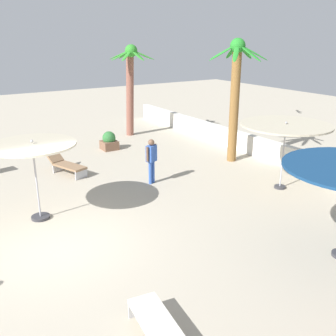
{
  "coord_description": "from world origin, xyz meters",
  "views": [
    {
      "loc": [
        8.88,
        -2.25,
        5.02
      ],
      "look_at": [
        0.0,
        3.4,
        1.4
      ],
      "focal_mm": 41.46,
      "sensor_mm": 36.0,
      "label": 1
    }
  ],
  "objects_px": {
    "planter": "(109,141)",
    "patio_umbrella_3": "(286,127)",
    "lounge_chair_0": "(162,328)",
    "lounge_chair_2": "(65,164)",
    "guest_2": "(151,157)",
    "palm_tree_0": "(235,87)",
    "patio_umbrella_2": "(33,150)",
    "palm_tree_1": "(130,80)"
  },
  "relations": [
    {
      "from": "palm_tree_1",
      "to": "planter",
      "type": "height_order",
      "value": "palm_tree_1"
    },
    {
      "from": "palm_tree_1",
      "to": "lounge_chair_2",
      "type": "distance_m",
      "value": 6.69
    },
    {
      "from": "palm_tree_1",
      "to": "lounge_chair_2",
      "type": "xyz_separation_m",
      "value": [
        3.88,
        -4.86,
        -2.49
      ]
    },
    {
      "from": "lounge_chair_2",
      "to": "planter",
      "type": "height_order",
      "value": "planter"
    },
    {
      "from": "patio_umbrella_2",
      "to": "palm_tree_0",
      "type": "height_order",
      "value": "palm_tree_0"
    },
    {
      "from": "patio_umbrella_3",
      "to": "lounge_chair_2",
      "type": "distance_m",
      "value": 8.12
    },
    {
      "from": "patio_umbrella_3",
      "to": "guest_2",
      "type": "xyz_separation_m",
      "value": [
        -2.8,
        -3.5,
        -1.2
      ]
    },
    {
      "from": "lounge_chair_0",
      "to": "patio_umbrella_3",
      "type": "bearing_deg",
      "value": 118.75
    },
    {
      "from": "lounge_chair_0",
      "to": "planter",
      "type": "distance_m",
      "value": 12.3
    },
    {
      "from": "patio_umbrella_2",
      "to": "palm_tree_1",
      "type": "xyz_separation_m",
      "value": [
        -7.24,
        6.72,
        0.82
      ]
    },
    {
      "from": "patio_umbrella_2",
      "to": "guest_2",
      "type": "distance_m",
      "value": 4.34
    },
    {
      "from": "patio_umbrella_2",
      "to": "palm_tree_1",
      "type": "bearing_deg",
      "value": 137.11
    },
    {
      "from": "patio_umbrella_2",
      "to": "lounge_chair_0",
      "type": "relative_size",
      "value": 1.22
    },
    {
      "from": "planter",
      "to": "guest_2",
      "type": "bearing_deg",
      "value": -6.11
    },
    {
      "from": "palm_tree_1",
      "to": "guest_2",
      "type": "xyz_separation_m",
      "value": [
        6.51,
        -2.58,
        -1.91
      ]
    },
    {
      "from": "palm_tree_0",
      "to": "guest_2",
      "type": "distance_m",
      "value": 4.67
    },
    {
      "from": "lounge_chair_2",
      "to": "guest_2",
      "type": "xyz_separation_m",
      "value": [
        2.63,
        2.27,
        0.58
      ]
    },
    {
      "from": "patio_umbrella_3",
      "to": "lounge_chair_0",
      "type": "bearing_deg",
      "value": -61.25
    },
    {
      "from": "lounge_chair_2",
      "to": "patio_umbrella_2",
      "type": "bearing_deg",
      "value": -29.0
    },
    {
      "from": "palm_tree_1",
      "to": "lounge_chair_0",
      "type": "xyz_separation_m",
      "value": [
        13.27,
        -6.32,
        -2.49
      ]
    },
    {
      "from": "patio_umbrella_3",
      "to": "palm_tree_0",
      "type": "distance_m",
      "value": 3.45
    },
    {
      "from": "patio_umbrella_3",
      "to": "guest_2",
      "type": "distance_m",
      "value": 4.64
    },
    {
      "from": "lounge_chair_0",
      "to": "lounge_chair_2",
      "type": "relative_size",
      "value": 0.99
    },
    {
      "from": "lounge_chair_2",
      "to": "guest_2",
      "type": "relative_size",
      "value": 1.21
    },
    {
      "from": "palm_tree_0",
      "to": "palm_tree_1",
      "type": "xyz_separation_m",
      "value": [
        -6.03,
        -1.58,
        -0.17
      ]
    },
    {
      "from": "palm_tree_0",
      "to": "patio_umbrella_2",
      "type": "bearing_deg",
      "value": -81.75
    },
    {
      "from": "planter",
      "to": "lounge_chair_2",
      "type": "bearing_deg",
      "value": -52.38
    },
    {
      "from": "palm_tree_0",
      "to": "lounge_chair_2",
      "type": "relative_size",
      "value": 2.51
    },
    {
      "from": "lounge_chair_0",
      "to": "guest_2",
      "type": "xyz_separation_m",
      "value": [
        -6.77,
        3.73,
        0.58
      ]
    },
    {
      "from": "lounge_chair_2",
      "to": "palm_tree_1",
      "type": "bearing_deg",
      "value": 128.58
    },
    {
      "from": "lounge_chair_2",
      "to": "patio_umbrella_3",
      "type": "bearing_deg",
      "value": 46.76
    },
    {
      "from": "patio_umbrella_2",
      "to": "guest_2",
      "type": "bearing_deg",
      "value": 99.99
    },
    {
      "from": "planter",
      "to": "patio_umbrella_3",
      "type": "bearing_deg",
      "value": 21.52
    },
    {
      "from": "patio_umbrella_3",
      "to": "lounge_chair_2",
      "type": "bearing_deg",
      "value": -133.24
    },
    {
      "from": "patio_umbrella_2",
      "to": "palm_tree_0",
      "type": "bearing_deg",
      "value": 98.25
    },
    {
      "from": "lounge_chair_2",
      "to": "planter",
      "type": "relative_size",
      "value": 2.3
    },
    {
      "from": "lounge_chair_0",
      "to": "palm_tree_1",
      "type": "bearing_deg",
      "value": 154.55
    },
    {
      "from": "guest_2",
      "to": "lounge_chair_0",
      "type": "bearing_deg",
      "value": -28.89
    },
    {
      "from": "patio_umbrella_3",
      "to": "lounge_chair_2",
      "type": "xyz_separation_m",
      "value": [
        -5.43,
        -5.77,
        -1.78
      ]
    },
    {
      "from": "lounge_chair_2",
      "to": "guest_2",
      "type": "distance_m",
      "value": 3.53
    },
    {
      "from": "patio_umbrella_2",
      "to": "guest_2",
      "type": "height_order",
      "value": "patio_umbrella_2"
    },
    {
      "from": "palm_tree_1",
      "to": "patio_umbrella_2",
      "type": "bearing_deg",
      "value": -42.89
    }
  ]
}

